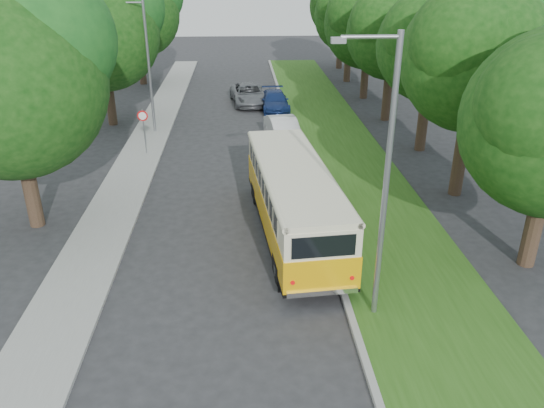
{
  "coord_description": "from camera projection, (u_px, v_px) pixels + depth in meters",
  "views": [
    {
      "loc": [
        0.56,
        -15.04,
        9.47
      ],
      "look_at": [
        1.6,
        2.17,
        1.5
      ],
      "focal_mm": 35.0,
      "sensor_mm": 36.0,
      "label": 1
    }
  ],
  "objects": [
    {
      "name": "ground",
      "position": [
        228.0,
        274.0,
        17.57
      ],
      "size": [
        120.0,
        120.0,
        0.0
      ],
      "primitive_type": "plane",
      "color": "#29292C",
      "rests_on": "ground"
    },
    {
      "name": "curb",
      "position": [
        315.0,
        205.0,
        22.27
      ],
      "size": [
        0.2,
        70.0,
        0.15
      ],
      "primitive_type": "cube",
      "color": "gray",
      "rests_on": "ground"
    },
    {
      "name": "grass_verge",
      "position": [
        371.0,
        204.0,
        22.4
      ],
      "size": [
        4.5,
        70.0,
        0.13
      ],
      "primitive_type": "cube",
      "color": "#285216",
      "rests_on": "ground"
    },
    {
      "name": "sidewalk",
      "position": [
        113.0,
        211.0,
        21.82
      ],
      "size": [
        2.2,
        70.0,
        0.12
      ],
      "primitive_type": "cube",
      "color": "gray",
      "rests_on": "ground"
    },
    {
      "name": "treeline",
      "position": [
        282.0,
        25.0,
        31.56
      ],
      "size": [
        24.27,
        41.91,
        9.46
      ],
      "color": "#332319",
      "rests_on": "ground"
    },
    {
      "name": "lamppost_near",
      "position": [
        383.0,
        176.0,
        13.7
      ],
      "size": [
        1.71,
        0.16,
        8.0
      ],
      "color": "gray",
      "rests_on": "ground"
    },
    {
      "name": "lamppost_far",
      "position": [
        147.0,
        63.0,
        30.09
      ],
      "size": [
        1.71,
        0.16,
        7.5
      ],
      "color": "gray",
      "rests_on": "ground"
    },
    {
      "name": "warning_sign",
      "position": [
        143.0,
        124.0,
        27.46
      ],
      "size": [
        0.56,
        0.1,
        2.5
      ],
      "color": "gray",
      "rests_on": "ground"
    },
    {
      "name": "vintage_bus",
      "position": [
        294.0,
        202.0,
        19.41
      ],
      "size": [
        3.22,
        9.58,
        2.79
      ],
      "primitive_type": null,
      "rotation": [
        0.0,
        0.0,
        0.09
      ],
      "color": "#F6AD07",
      "rests_on": "ground"
    },
    {
      "name": "car_silver",
      "position": [
        280.0,
        156.0,
        26.11
      ],
      "size": [
        1.62,
        3.85,
        1.3
      ],
      "primitive_type": "imported",
      "rotation": [
        0.0,
        0.0,
        0.02
      ],
      "color": "#B3B4B8",
      "rests_on": "ground"
    },
    {
      "name": "car_white",
      "position": [
        284.0,
        131.0,
        29.82
      ],
      "size": [
        2.12,
        4.48,
        1.42
      ],
      "primitive_type": "imported",
      "rotation": [
        0.0,
        0.0,
        0.15
      ],
      "color": "silver",
      "rests_on": "ground"
    },
    {
      "name": "car_blue",
      "position": [
        275.0,
        101.0,
        36.31
      ],
      "size": [
        1.91,
        4.48,
        1.29
      ],
      "primitive_type": "imported",
      "rotation": [
        0.0,
        0.0,
        0.02
      ],
      "color": "navy",
      "rests_on": "ground"
    },
    {
      "name": "car_grey",
      "position": [
        249.0,
        94.0,
        37.91
      ],
      "size": [
        2.89,
        5.27,
        1.4
      ],
      "primitive_type": "imported",
      "rotation": [
        0.0,
        0.0,
        0.12
      ],
      "color": "slate",
      "rests_on": "ground"
    }
  ]
}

